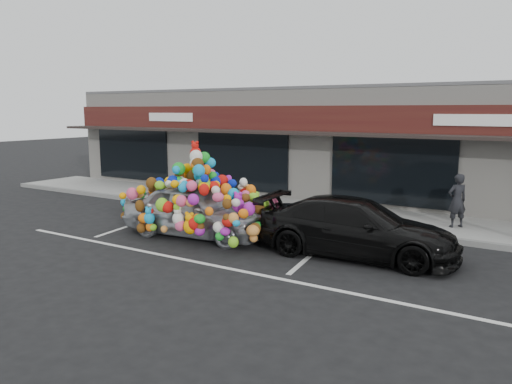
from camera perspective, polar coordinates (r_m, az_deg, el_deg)
The scene contains 10 objects.
ground at distance 13.92m, azimuth -3.77°, elevation -5.02°, with size 90.00×90.00×0.00m, color black.
shop_building at distance 20.97m, azimuth 9.76°, elevation 5.71°, with size 24.00×7.20×4.31m.
sidewalk at distance 17.23m, azimuth 3.98°, elevation -1.96°, with size 26.00×3.00×0.15m, color gray.
kerb at distance 15.95m, azimuth 1.46°, elevation -2.86°, with size 26.00×0.18×0.16m, color slate.
parking_stripe_left at distance 16.09m, azimuth -12.69°, elevation -3.24°, with size 0.12×4.40×0.01m, color silver.
parking_stripe_mid at distance 12.73m, azimuth 7.14°, elevation -6.43°, with size 0.12×4.40×0.01m, color silver.
lane_line at distance 11.01m, azimuth -2.24°, elevation -8.90°, with size 14.00×0.12×0.01m, color silver.
toy_car at distance 13.76m, azimuth -6.78°, elevation -1.43°, with size 3.06×4.64×2.62m.
black_sedan at distance 12.09m, azimuth 11.40°, elevation -4.03°, with size 4.76×1.93×1.38m, color black.
pedestrian_a at distance 15.21m, azimuth 22.00°, elevation -0.92°, with size 0.56×0.37×1.54m, color black.
Camera 1 is at (7.87, -10.95, 3.46)m, focal length 35.00 mm.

